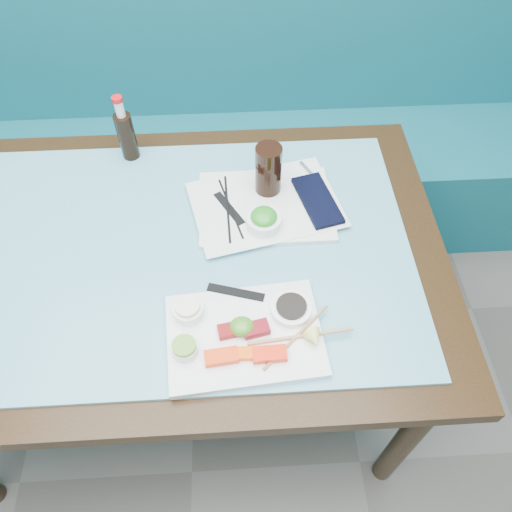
{
  "coord_description": "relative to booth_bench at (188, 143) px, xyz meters",
  "views": [
    {
      "loc": [
        0.19,
        0.69,
        1.73
      ],
      "look_at": [
        0.23,
        1.39,
        0.8
      ],
      "focal_mm": 35.0,
      "sensor_mm": 36.0,
      "label": 1
    }
  ],
  "objects": [
    {
      "name": "booth_bench",
      "position": [
        0.0,
        0.0,
        0.0
      ],
      "size": [
        3.0,
        0.56,
        1.17
      ],
      "color": "#105965",
      "rests_on": "ground"
    },
    {
      "name": "dining_table",
      "position": [
        0.0,
        -0.84,
        0.29
      ],
      "size": [
        1.4,
        0.9,
        0.75
      ],
      "color": "black",
      "rests_on": "ground"
    },
    {
      "name": "glass_top",
      "position": [
        0.0,
        -0.84,
        0.38
      ],
      "size": [
        1.22,
        0.76,
        0.01
      ],
      "primitive_type": "cube",
      "color": "#589BB0",
      "rests_on": "dining_table"
    },
    {
      "name": "sashimi_plate",
      "position": [
        0.19,
        -1.09,
        0.39
      ],
      "size": [
        0.35,
        0.26,
        0.02
      ],
      "primitive_type": "cube",
      "rotation": [
        0.0,
        0.0,
        0.08
      ],
      "color": "white",
      "rests_on": "glass_top"
    },
    {
      "name": "salmon_left",
      "position": [
        0.14,
        -1.15,
        0.41
      ],
      "size": [
        0.07,
        0.04,
        0.02
      ],
      "primitive_type": "cube",
      "rotation": [
        0.0,
        0.0,
        0.11
      ],
      "color": "#FF3A0A",
      "rests_on": "sashimi_plate"
    },
    {
      "name": "salmon_mid",
      "position": [
        0.19,
        -1.14,
        0.41
      ],
      "size": [
        0.06,
        0.03,
        0.01
      ],
      "primitive_type": "cube",
      "rotation": [
        0.0,
        0.0,
        -0.05
      ],
      "color": "#FF540A",
      "rests_on": "sashimi_plate"
    },
    {
      "name": "salmon_right",
      "position": [
        0.24,
        -1.15,
        0.41
      ],
      "size": [
        0.07,
        0.04,
        0.02
      ],
      "primitive_type": "cube",
      "rotation": [
        0.0,
        0.0,
        0.03
      ],
      "color": "#FF270A",
      "rests_on": "sashimi_plate"
    },
    {
      "name": "tuna_left",
      "position": [
        0.16,
        -1.09,
        0.41
      ],
      "size": [
        0.06,
        0.04,
        0.02
      ],
      "primitive_type": "cube",
      "rotation": [
        0.0,
        0.0,
        0.17
      ],
      "color": "maroon",
      "rests_on": "sashimi_plate"
    },
    {
      "name": "tuna_right",
      "position": [
        0.22,
        -1.09,
        0.41
      ],
      "size": [
        0.06,
        0.05,
        0.02
      ],
      "primitive_type": "cube",
      "rotation": [
        0.0,
        0.0,
        0.21
      ],
      "color": "maroon",
      "rests_on": "sashimi_plate"
    },
    {
      "name": "seaweed_garnish",
      "position": [
        0.19,
        -1.08,
        0.41
      ],
      "size": [
        0.06,
        0.06,
        0.03
      ],
      "primitive_type": "ellipsoid",
      "rotation": [
        0.0,
        0.0,
        -0.26
      ],
      "color": "#3F831E",
      "rests_on": "sashimi_plate"
    },
    {
      "name": "ramekin_wasabi",
      "position": [
        0.07,
        -1.13,
        0.41
      ],
      "size": [
        0.06,
        0.06,
        0.02
      ],
      "primitive_type": "cylinder",
      "rotation": [
        0.0,
        0.0,
        -0.17
      ],
      "color": "white",
      "rests_on": "sashimi_plate"
    },
    {
      "name": "wasabi_fill",
      "position": [
        0.07,
        -1.13,
        0.43
      ],
      "size": [
        0.05,
        0.05,
        0.01
      ],
      "primitive_type": "cylinder",
      "rotation": [
        0.0,
        0.0,
        -0.02
      ],
      "color": "#67A234",
      "rests_on": "ramekin_wasabi"
    },
    {
      "name": "ramekin_ginger",
      "position": [
        0.07,
        -1.04,
        0.41
      ],
      "size": [
        0.07,
        0.07,
        0.03
      ],
      "primitive_type": "cylinder",
      "rotation": [
        0.0,
        0.0,
        -0.04
      ],
      "color": "white",
      "rests_on": "sashimi_plate"
    },
    {
      "name": "ginger_fill",
      "position": [
        0.07,
        -1.04,
        0.43
      ],
      "size": [
        0.07,
        0.07,
        0.01
      ],
      "primitive_type": "cylinder",
      "rotation": [
        0.0,
        0.0,
        -0.22
      ],
      "color": "#F8E8CC",
      "rests_on": "ramekin_ginger"
    },
    {
      "name": "soy_dish",
      "position": [
        0.3,
        -1.04,
        0.41
      ],
      "size": [
        0.11,
        0.11,
        0.02
      ],
      "primitive_type": "cylinder",
      "rotation": [
        0.0,
        0.0,
        -0.27
      ],
      "color": "white",
      "rests_on": "sashimi_plate"
    },
    {
      "name": "soy_fill",
      "position": [
        0.3,
        -1.04,
        0.42
      ],
      "size": [
        0.07,
        0.07,
        0.01
      ],
      "primitive_type": "cylinder",
      "rotation": [
        0.0,
        0.0,
        -0.07
      ],
      "color": "black",
      "rests_on": "soy_dish"
    },
    {
      "name": "lemon_wedge",
      "position": [
        0.34,
        -1.12,
        0.42
      ],
      "size": [
        0.05,
        0.04,
        0.04
      ],
      "primitive_type": "cone",
      "rotation": [
        1.57,
        0.0,
        0.3
      ],
      "color": "#FEFF78",
      "rests_on": "sashimi_plate"
    },
    {
      "name": "chopstick_sleeve",
      "position": [
        0.18,
        -0.99,
        0.4
      ],
      "size": [
        0.13,
        0.06,
        0.0
      ],
      "primitive_type": "cube",
      "rotation": [
        0.0,
        0.0,
        -0.29
      ],
      "color": "black",
      "rests_on": "sashimi_plate"
    },
    {
      "name": "wooden_chopstick_a",
      "position": [
        0.3,
        -1.11,
        0.4
      ],
      "size": [
        0.15,
        0.15,
        0.01
      ],
      "primitive_type": "cylinder",
      "rotation": [
        1.57,
        0.0,
        -0.81
      ],
      "color": "#A2744C",
      "rests_on": "sashimi_plate"
    },
    {
      "name": "wooden_chopstick_b",
      "position": [
        0.31,
        -1.11,
        0.4
      ],
      "size": [
        0.23,
        0.03,
        0.01
      ],
      "primitive_type": "cylinder",
      "rotation": [
        1.57,
        0.0,
        -1.47
      ],
      "color": "tan",
      "rests_on": "sashimi_plate"
    },
    {
      "name": "serving_tray",
      "position": [
        0.26,
        -0.72,
        0.39
      ],
      "size": [
        0.34,
        0.26,
        0.01
      ],
      "primitive_type": "cube",
      "rotation": [
        0.0,
        0.0,
        0.0
      ],
      "color": "silver",
      "rests_on": "glass_top"
    },
    {
      "name": "paper_placemat",
      "position": [
        0.26,
        -0.72,
        0.4
      ],
      "size": [
        0.42,
        0.34,
        0.0
      ],
      "primitive_type": "cube",
      "rotation": [
        0.0,
        0.0,
        0.22
      ],
      "color": "silver",
      "rests_on": "serving_tray"
    },
    {
      "name": "seaweed_bowl",
      "position": [
        0.25,
        -0.79,
        0.41
      ],
      "size": [
        0.1,
        0.1,
        0.03
      ],
      "primitive_type": "cylinder",
      "rotation": [
        0.0,
        0.0,
        0.22
      ],
      "color": "white",
      "rests_on": "serving_tray"
    },
    {
      "name": "seaweed_salad",
      "position": [
        0.25,
        -0.79,
        0.44
      ],
      "size": [
        0.08,
        0.08,
        0.03
      ],
      "primitive_type": "ellipsoid",
      "rotation": [
        0.0,
        0.0,
        0.24
      ],
      "color": "#26851E",
      "rests_on": "seaweed_bowl"
    },
    {
      "name": "cola_glass",
      "position": [
        0.27,
        -0.66,
        0.47
      ],
      "size": [
        0.09,
        0.09,
        0.14
      ],
      "primitive_type": "cylinder",
      "rotation": [
        0.0,
        0.0,
        0.36
      ],
      "color": "black",
      "rests_on": "serving_tray"
    },
    {
      "name": "navy_pouch",
      "position": [
        0.4,
        -0.72,
        0.4
      ],
      "size": [
        0.12,
        0.2,
        0.01
      ],
      "primitive_type": "cube",
      "rotation": [
        0.0,
        0.0,
        0.25
      ],
      "color": "black",
      "rests_on": "serving_tray"
    },
    {
      "name": "fork",
      "position": [
        0.39,
        -0.61,
        0.4
      ],
      "size": [
        0.05,
        0.09,
        0.01
      ],
      "primitive_type": "cylinder",
      "rotation": [
        1.57,
        0.0,
        0.48
      ],
      "color": "white",
      "rests_on": "serving_tray"
    },
    {
      "name": "black_chopstick_a",
      "position": [
        0.16,
        -0.73,
        0.4
      ],
      "size": [
        0.01,
        0.23,
        0.01
      ],
      "primitive_type": "cylinder",
      "rotation": [
        1.57,
        0.0,
        0.03
      ],
      "color": "black",
      "rests_on": "serving_tray"
    },
    {
      "name": "black_chopstick_b",
      "position": [
        0.17,
        -0.73,
        0.4
      ],
      "size": [
        0.06,
        0.21,
        0.01
      ],
      "primitive_type": "cylinder",
      "rotation": [
        1.57,
        0.0,
        0.27
      ],
      "color": "black",
      "rests_on": "serving_tray"
    },
    {
      "name": "tray_sleeve",
      "position": [
        0.17,
        -0.73,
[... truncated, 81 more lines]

